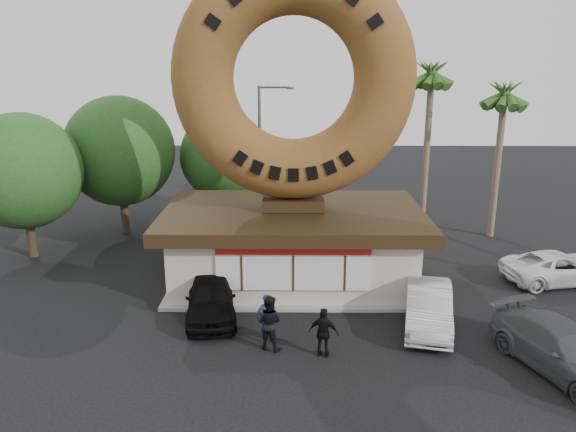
% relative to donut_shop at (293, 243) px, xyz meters
% --- Properties ---
extents(ground, '(90.00, 90.00, 0.00)m').
position_rel_donut_shop_xyz_m(ground, '(0.00, -5.98, -1.77)').
color(ground, black).
rests_on(ground, ground).
extents(donut_shop, '(11.20, 7.20, 3.80)m').
position_rel_donut_shop_xyz_m(donut_shop, '(0.00, 0.00, 0.00)').
color(donut_shop, beige).
rests_on(donut_shop, ground).
extents(giant_donut, '(9.93, 2.53, 9.93)m').
position_rel_donut_shop_xyz_m(giant_donut, '(0.00, 0.02, 7.00)').
color(giant_donut, brown).
rests_on(giant_donut, donut_shop).
extents(tree_west, '(6.00, 6.00, 7.65)m').
position_rel_donut_shop_xyz_m(tree_west, '(-9.50, 7.02, 2.87)').
color(tree_west, '#473321').
rests_on(tree_west, ground).
extents(tree_mid, '(5.20, 5.20, 6.63)m').
position_rel_donut_shop_xyz_m(tree_mid, '(-4.00, 9.02, 2.25)').
color(tree_mid, '#473321').
rests_on(tree_mid, ground).
extents(tree_far, '(5.60, 5.60, 7.14)m').
position_rel_donut_shop_xyz_m(tree_far, '(-13.00, 3.02, 2.56)').
color(tree_far, '#473321').
rests_on(tree_far, ground).
extents(palm_near, '(2.60, 2.60, 9.75)m').
position_rel_donut_shop_xyz_m(palm_near, '(7.50, 8.02, 6.65)').
color(palm_near, '#726651').
rests_on(palm_near, ground).
extents(palm_far, '(2.60, 2.60, 8.75)m').
position_rel_donut_shop_xyz_m(palm_far, '(11.00, 6.52, 5.72)').
color(palm_far, '#726651').
rests_on(palm_far, ground).
extents(street_lamp, '(2.11, 0.20, 8.00)m').
position_rel_donut_shop_xyz_m(street_lamp, '(-1.86, 10.02, 2.72)').
color(street_lamp, '#59595E').
rests_on(street_lamp, ground).
extents(person_left, '(0.76, 0.63, 1.80)m').
position_rel_donut_shop_xyz_m(person_left, '(-0.93, -5.59, -0.87)').
color(person_left, navy).
rests_on(person_left, ground).
extents(person_center, '(1.15, 1.04, 1.94)m').
position_rel_donut_shop_xyz_m(person_center, '(-0.82, -6.07, -0.80)').
color(person_center, black).
rests_on(person_center, ground).
extents(person_right, '(1.09, 0.69, 1.72)m').
position_rel_donut_shop_xyz_m(person_right, '(1.01, -6.57, -0.91)').
color(person_right, black).
rests_on(person_right, ground).
extents(car_black, '(2.46, 4.82, 1.57)m').
position_rel_donut_shop_xyz_m(car_black, '(-3.15, -3.56, -0.98)').
color(car_black, black).
rests_on(car_black, ground).
extents(car_silver, '(2.53, 4.84, 1.52)m').
position_rel_donut_shop_xyz_m(car_silver, '(5.00, -4.35, -1.01)').
color(car_silver, '#B0B0B5').
rests_on(car_silver, ground).
extents(car_grey, '(3.82, 5.68, 1.53)m').
position_rel_donut_shop_xyz_m(car_grey, '(8.53, -7.45, -1.00)').
color(car_grey, '#4C4E50').
rests_on(car_grey, ground).
extents(car_white, '(5.23, 3.06, 1.37)m').
position_rel_donut_shop_xyz_m(car_white, '(11.75, -0.11, -1.08)').
color(car_white, silver).
rests_on(car_white, ground).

